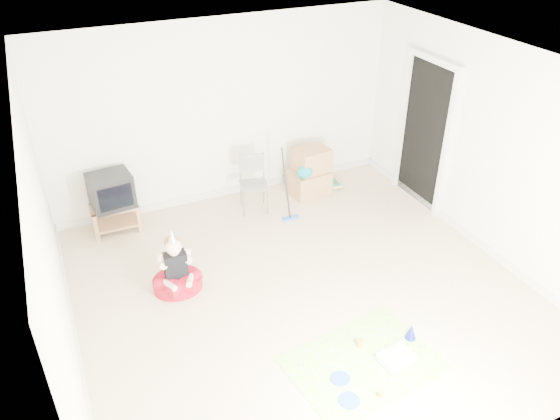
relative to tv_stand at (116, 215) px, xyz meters
name	(u,v)px	position (x,y,z in m)	size (l,w,h in m)	color
ground	(302,290)	(1.72, -2.18, -0.23)	(5.00, 5.00, 0.00)	beige
doorway_recess	(425,135)	(4.20, -0.98, 0.79)	(0.02, 0.90, 2.05)	black
tv_stand	(116,215)	(0.00, 0.00, 0.00)	(0.62, 0.40, 0.38)	#986A44
crt_tv	(111,191)	(0.00, 0.00, 0.38)	(0.53, 0.44, 0.46)	black
folding_chair	(254,185)	(1.89, -0.27, 0.17)	(0.45, 0.44, 0.83)	gray
cardboard_boxes	(310,173)	(2.83, -0.17, 0.11)	(0.61, 0.49, 0.71)	#AB7B52
floor_mop	(291,203)	(2.26, -0.72, 0.03)	(0.24, 0.33, 0.98)	blue
book_pile	(334,184)	(3.25, -0.17, -0.18)	(0.27, 0.30, 0.11)	#287852
seated_woman	(177,276)	(0.42, -1.54, -0.05)	(0.59, 0.59, 0.82)	#A60F1E
party_mat	(362,363)	(1.77, -3.41, -0.23)	(1.44, 1.04, 0.01)	#DF2F89
birthday_cake	(397,359)	(2.08, -3.54, -0.19)	(0.35, 0.30, 0.15)	white
blue_plate_near	(340,378)	(1.47, -3.50, -0.22)	(0.19, 0.19, 0.01)	blue
blue_plate_far	(349,400)	(1.42, -3.76, -0.22)	(0.20, 0.20, 0.01)	blue
orange_cup_near	(360,343)	(1.86, -3.21, -0.19)	(0.07, 0.07, 0.08)	orange
orange_cup_far	(380,393)	(1.71, -3.83, -0.19)	(0.06, 0.06, 0.07)	orange
blue_party_hat	(411,331)	(2.40, -3.33, -0.14)	(0.12, 0.12, 0.17)	#171AA4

